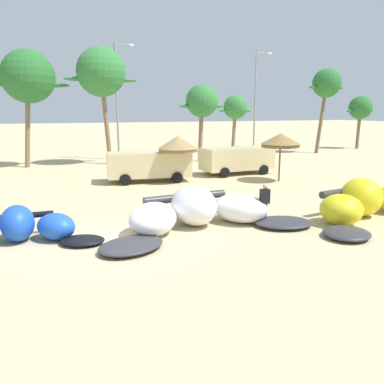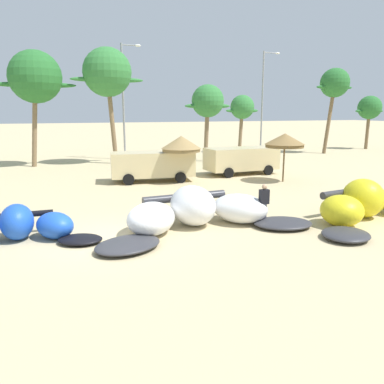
{
  "view_description": "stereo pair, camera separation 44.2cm",
  "coord_description": "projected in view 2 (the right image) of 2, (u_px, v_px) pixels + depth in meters",
  "views": [
    {
      "loc": [
        -1.98,
        -12.8,
        4.38
      ],
      "look_at": [
        3.9,
        2.0,
        1.0
      ],
      "focal_mm": 36.13,
      "sensor_mm": 36.0,
      "label": 1
    },
    {
      "loc": [
        -1.57,
        -12.95,
        4.38
      ],
      "look_at": [
        3.9,
        2.0,
        1.0
      ],
      "focal_mm": 36.13,
      "sensor_mm": 36.0,
      "label": 2
    }
  ],
  "objects": [
    {
      "name": "kite_center",
      "position": [
        372.0,
        205.0,
        15.68
      ],
      "size": [
        7.92,
        4.18,
        1.62
      ],
      "color": "#333338",
      "rests_on": "ground"
    },
    {
      "name": "palm_center_right",
      "position": [
        208.0,
        102.0,
        32.97
      ],
      "size": [
        4.17,
        2.78,
        6.55
      ],
      "color": "#7F6647",
      "rests_on": "ground"
    },
    {
      "name": "palm_center_left",
      "position": [
        107.0,
        73.0,
        30.82
      ],
      "size": [
        5.82,
        3.88,
        9.3
      ],
      "color": "#7F6647",
      "rests_on": "ground"
    },
    {
      "name": "parked_van",
      "position": [
        240.0,
        159.0,
        26.79
      ],
      "size": [
        5.04,
        2.48,
        1.84
      ],
      "color": "beige",
      "rests_on": "ground"
    },
    {
      "name": "kite_left_of_center",
      "position": [
        197.0,
        213.0,
        14.59
      ],
      "size": [
        8.69,
        4.25,
        1.54
      ],
      "color": "#333338",
      "rests_on": "ground"
    },
    {
      "name": "palm_rightmost",
      "position": [
        370.0,
        108.0,
        43.66
      ],
      "size": [
        3.93,
        2.62,
        5.99
      ],
      "color": "brown",
      "rests_on": "ground"
    },
    {
      "name": "parked_car_second",
      "position": [
        151.0,
        164.0,
        24.08
      ],
      "size": [
        5.3,
        2.68,
        1.84
      ],
      "color": "beige",
      "rests_on": "ground"
    },
    {
      "name": "beach_umbrella_middle",
      "position": [
        285.0,
        140.0,
        23.64
      ],
      "size": [
        2.45,
        2.45,
        3.0
      ],
      "color": "brown",
      "rests_on": "ground"
    },
    {
      "name": "beach_umbrella_near_van",
      "position": [
        181.0,
        144.0,
        23.41
      ],
      "size": [
        2.43,
        2.43,
        2.87
      ],
      "color": "brown",
      "rests_on": "ground"
    },
    {
      "name": "lamppost_west_center",
      "position": [
        125.0,
        96.0,
        34.17
      ],
      "size": [
        1.83,
        0.24,
        10.07
      ],
      "color": "gray",
      "rests_on": "ground"
    },
    {
      "name": "kite_left",
      "position": [
        17.0,
        228.0,
        13.03
      ],
      "size": [
        5.79,
        2.7,
        1.24
      ],
      "color": "black",
      "rests_on": "ground"
    },
    {
      "name": "person_by_umbrellas",
      "position": [
        264.0,
        205.0,
        14.87
      ],
      "size": [
        0.36,
        0.24,
        1.62
      ],
      "color": "#383842",
      "rests_on": "ground"
    },
    {
      "name": "palm_left_of_gap",
      "position": [
        35.0,
        78.0,
        29.45
      ],
      "size": [
        5.99,
        3.99,
        8.88
      ],
      "color": "#7F6647",
      "rests_on": "ground"
    },
    {
      "name": "lamppost_east_center",
      "position": [
        264.0,
        97.0,
        41.56
      ],
      "size": [
        2.03,
        0.24,
        10.49
      ],
      "color": "gray",
      "rests_on": "ground"
    },
    {
      "name": "palm_right",
      "position": [
        335.0,
        84.0,
        38.84
      ],
      "size": [
        4.37,
        2.91,
        8.54
      ],
      "color": "brown",
      "rests_on": "ground"
    },
    {
      "name": "ground_plane",
      "position": [
        106.0,
        240.0,
        13.33
      ],
      "size": [
        260.0,
        260.0,
        0.0
      ],
      "primitive_type": "plane",
      "color": "#C6B284"
    },
    {
      "name": "palm_right_of_gap",
      "position": [
        242.0,
        108.0,
        39.98
      ],
      "size": [
        3.71,
        2.47,
        5.95
      ],
      "color": "#7F6647",
      "rests_on": "ground"
    }
  ]
}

